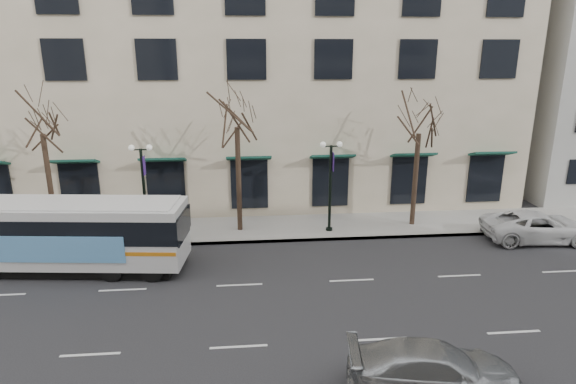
{
  "coord_description": "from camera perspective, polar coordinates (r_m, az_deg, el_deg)",
  "views": [
    {
      "loc": [
        0.4,
        -16.87,
        9.87
      ],
      "look_at": [
        2.2,
        2.98,
        4.0
      ],
      "focal_mm": 30.0,
      "sensor_mm": 36.0,
      "label": 1
    }
  ],
  "objects": [
    {
      "name": "ground",
      "position": [
        19.55,
        -5.82,
        -14.01
      ],
      "size": [
        160.0,
        160.0,
        0.0
      ],
      "primitive_type": "plane",
      "color": "black",
      "rests_on": "ground"
    },
    {
      "name": "sidewalk_far",
      "position": [
        28.04,
        4.61,
        -4.09
      ],
      "size": [
        80.0,
        4.0,
        0.15
      ],
      "primitive_type": "cube",
      "color": "gray",
      "rests_on": "ground"
    },
    {
      "name": "building_hotel",
      "position": [
        38.01,
        -9.32,
        19.42
      ],
      "size": [
        40.0,
        20.0,
        24.0
      ],
      "primitive_type": "cube",
      "color": "tan",
      "rests_on": "ground"
    },
    {
      "name": "tree_far_left",
      "position": [
        27.88,
        -27.34,
        8.07
      ],
      "size": [
        3.6,
        3.6,
        8.34
      ],
      "color": "black",
      "rests_on": "ground"
    },
    {
      "name": "tree_far_mid",
      "position": [
        25.84,
        -6.12,
        9.73
      ],
      "size": [
        3.6,
        3.6,
        8.55
      ],
      "color": "black",
      "rests_on": "ground"
    },
    {
      "name": "tree_far_right",
      "position": [
        27.62,
        15.38,
        8.66
      ],
      "size": [
        3.6,
        3.6,
        8.06
      ],
      "color": "black",
      "rests_on": "ground"
    },
    {
      "name": "lamp_post_left",
      "position": [
        26.56,
        -16.7,
        0.59
      ],
      "size": [
        1.22,
        0.45,
        5.21
      ],
      "color": "black",
      "rests_on": "ground"
    },
    {
      "name": "lamp_post_right",
      "position": [
        26.41,
        5.06,
        1.14
      ],
      "size": [
        1.22,
        0.45,
        5.21
      ],
      "color": "black",
      "rests_on": "ground"
    },
    {
      "name": "city_bus",
      "position": [
        24.67,
        -25.98,
        -4.4
      ],
      "size": [
        12.43,
        3.96,
        3.31
      ],
      "rotation": [
        0.0,
        0.0,
        -0.11
      ],
      "color": "silver",
      "rests_on": "ground"
    },
    {
      "name": "silver_car",
      "position": [
        15.87,
        16.91,
        -19.47
      ],
      "size": [
        5.37,
        2.73,
        1.49
      ],
      "primitive_type": "imported",
      "rotation": [
        0.0,
        0.0,
        1.44
      ],
      "color": "#93979A",
      "rests_on": "ground"
    },
    {
      "name": "white_pickup",
      "position": [
        29.19,
        27.46,
        -3.63
      ],
      "size": [
        5.87,
        3.01,
        1.58
      ],
      "primitive_type": "imported",
      "rotation": [
        0.0,
        0.0,
        1.5
      ],
      "color": "silver",
      "rests_on": "ground"
    }
  ]
}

